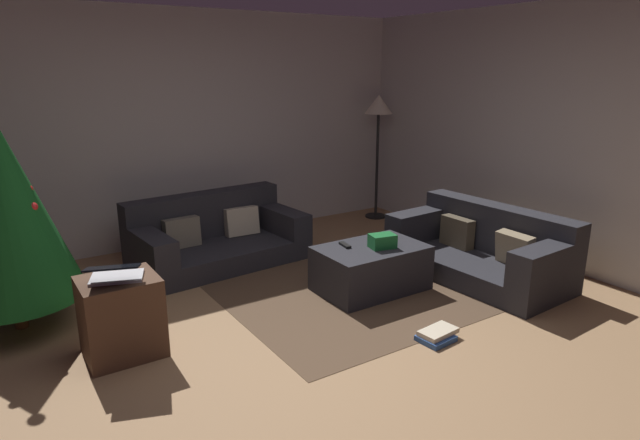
{
  "coord_description": "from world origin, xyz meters",
  "views": [
    {
      "loc": [
        -1.84,
        -2.91,
        1.99
      ],
      "look_at": [
        0.55,
        0.74,
        0.75
      ],
      "focal_mm": 30.58,
      "sensor_mm": 36.0,
      "label": 1
    }
  ],
  "objects_px": {
    "tv_remote": "(345,245)",
    "book_stack": "(437,335)",
    "couch_left": "(215,237)",
    "side_table": "(121,317)",
    "laptop": "(115,274)",
    "ottoman": "(371,268)",
    "christmas_tree": "(2,206)",
    "couch_right": "(483,249)",
    "corner_lamp": "(378,114)",
    "gift_box": "(382,241)"
  },
  "relations": [
    {
      "from": "couch_left",
      "to": "side_table",
      "type": "xyz_separation_m",
      "value": [
        -1.31,
        -1.47,
        0.03
      ]
    },
    {
      "from": "gift_box",
      "to": "tv_remote",
      "type": "xyz_separation_m",
      "value": [
        -0.26,
        0.22,
        -0.05
      ]
    },
    {
      "from": "couch_right",
      "to": "side_table",
      "type": "height_order",
      "value": "couch_right"
    },
    {
      "from": "side_table",
      "to": "laptop",
      "type": "xyz_separation_m",
      "value": [
        -0.02,
        -0.05,
        0.35
      ]
    },
    {
      "from": "couch_left",
      "to": "couch_right",
      "type": "relative_size",
      "value": 1.03
    },
    {
      "from": "couch_right",
      "to": "corner_lamp",
      "type": "height_order",
      "value": "corner_lamp"
    },
    {
      "from": "ottoman",
      "to": "gift_box",
      "type": "bearing_deg",
      "value": -49.06
    },
    {
      "from": "christmas_tree",
      "to": "laptop",
      "type": "distance_m",
      "value": 1.14
    },
    {
      "from": "christmas_tree",
      "to": "corner_lamp",
      "type": "distance_m",
      "value": 4.53
    },
    {
      "from": "couch_right",
      "to": "tv_remote",
      "type": "height_order",
      "value": "couch_right"
    },
    {
      "from": "gift_box",
      "to": "laptop",
      "type": "xyz_separation_m",
      "value": [
        -2.28,
        0.06,
        0.16
      ]
    },
    {
      "from": "couch_left",
      "to": "laptop",
      "type": "bearing_deg",
      "value": 44.28
    },
    {
      "from": "laptop",
      "to": "couch_left",
      "type": "bearing_deg",
      "value": 48.86
    },
    {
      "from": "christmas_tree",
      "to": "book_stack",
      "type": "height_order",
      "value": "christmas_tree"
    },
    {
      "from": "couch_right",
      "to": "laptop",
      "type": "distance_m",
      "value": 3.39
    },
    {
      "from": "side_table",
      "to": "christmas_tree",
      "type": "bearing_deg",
      "value": 123.32
    },
    {
      "from": "ottoman",
      "to": "gift_box",
      "type": "xyz_separation_m",
      "value": [
        0.06,
        -0.07,
        0.27
      ]
    },
    {
      "from": "couch_right",
      "to": "gift_box",
      "type": "height_order",
      "value": "couch_right"
    },
    {
      "from": "christmas_tree",
      "to": "corner_lamp",
      "type": "height_order",
      "value": "christmas_tree"
    },
    {
      "from": "corner_lamp",
      "to": "christmas_tree",
      "type": "bearing_deg",
      "value": -166.93
    },
    {
      "from": "book_stack",
      "to": "couch_left",
      "type": "bearing_deg",
      "value": 105.41
    },
    {
      "from": "tv_remote",
      "to": "book_stack",
      "type": "relative_size",
      "value": 0.5
    },
    {
      "from": "ottoman",
      "to": "laptop",
      "type": "xyz_separation_m",
      "value": [
        -2.22,
        -0.01,
        0.43
      ]
    },
    {
      "from": "ottoman",
      "to": "laptop",
      "type": "height_order",
      "value": "laptop"
    },
    {
      "from": "couch_right",
      "to": "laptop",
      "type": "height_order",
      "value": "laptop"
    },
    {
      "from": "couch_left",
      "to": "laptop",
      "type": "relative_size",
      "value": 3.82
    },
    {
      "from": "couch_left",
      "to": "corner_lamp",
      "type": "height_order",
      "value": "corner_lamp"
    },
    {
      "from": "couch_left",
      "to": "side_table",
      "type": "relative_size",
      "value": 3.11
    },
    {
      "from": "ottoman",
      "to": "christmas_tree",
      "type": "relative_size",
      "value": 0.53
    },
    {
      "from": "laptop",
      "to": "gift_box",
      "type": "bearing_deg",
      "value": -1.61
    },
    {
      "from": "couch_right",
      "to": "gift_box",
      "type": "xyz_separation_m",
      "value": [
        -1.07,
        0.24,
        0.21
      ]
    },
    {
      "from": "side_table",
      "to": "laptop",
      "type": "bearing_deg",
      "value": -109.99
    },
    {
      "from": "ottoman",
      "to": "tv_remote",
      "type": "bearing_deg",
      "value": 143.64
    },
    {
      "from": "tv_remote",
      "to": "ottoman",
      "type": "bearing_deg",
      "value": -27.58
    },
    {
      "from": "christmas_tree",
      "to": "gift_box",
      "type": "bearing_deg",
      "value": -19.23
    },
    {
      "from": "ottoman",
      "to": "book_stack",
      "type": "relative_size",
      "value": 3.0
    },
    {
      "from": "ottoman",
      "to": "tv_remote",
      "type": "relative_size",
      "value": 6.05
    },
    {
      "from": "christmas_tree",
      "to": "ottoman",
      "type": "bearing_deg",
      "value": -18.27
    },
    {
      "from": "couch_right",
      "to": "corner_lamp",
      "type": "relative_size",
      "value": 1.07
    },
    {
      "from": "ottoman",
      "to": "book_stack",
      "type": "distance_m",
      "value": 1.06
    },
    {
      "from": "gift_box",
      "to": "laptop",
      "type": "relative_size",
      "value": 0.48
    },
    {
      "from": "ottoman",
      "to": "laptop",
      "type": "bearing_deg",
      "value": -179.75
    },
    {
      "from": "couch_left",
      "to": "tv_remote",
      "type": "relative_size",
      "value": 11.23
    },
    {
      "from": "tv_remote",
      "to": "corner_lamp",
      "type": "xyz_separation_m",
      "value": [
        1.81,
        1.79,
        0.96
      ]
    },
    {
      "from": "book_stack",
      "to": "corner_lamp",
      "type": "distance_m",
      "value": 3.73
    },
    {
      "from": "christmas_tree",
      "to": "side_table",
      "type": "relative_size",
      "value": 3.13
    },
    {
      "from": "couch_left",
      "to": "christmas_tree",
      "type": "distance_m",
      "value": 2.11
    },
    {
      "from": "side_table",
      "to": "ottoman",
      "type": "bearing_deg",
      "value": -1.07
    },
    {
      "from": "side_table",
      "to": "book_stack",
      "type": "distance_m",
      "value": 2.3
    },
    {
      "from": "ottoman",
      "to": "couch_right",
      "type": "bearing_deg",
      "value": -15.47
    }
  ]
}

